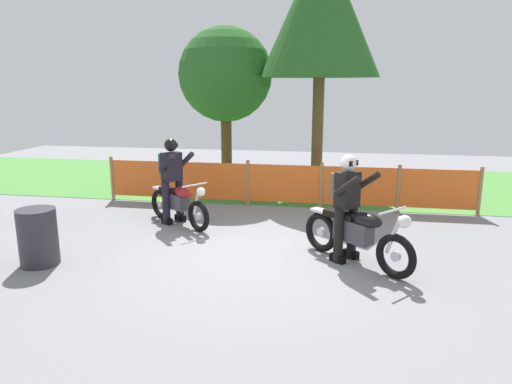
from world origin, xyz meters
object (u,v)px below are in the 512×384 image
at_px(rider_lead, 172,176).
at_px(rider_trailing, 346,202).
at_px(oil_drum, 38,237).
at_px(motorcycle_trailing, 357,234).
at_px(motorcycle_lead, 179,203).

relative_size(rider_lead, rider_trailing, 1.00).
height_order(rider_trailing, oil_drum, rider_trailing).
bearing_deg(rider_trailing, motorcycle_trailing, 0.51).
xyz_separation_m(rider_trailing, oil_drum, (-4.64, -1.00, -0.51)).
bearing_deg(oil_drum, motorcycle_lead, 59.19).
xyz_separation_m(motorcycle_trailing, oil_drum, (-4.81, -0.85, -0.05)).
bearing_deg(rider_lead, rider_trailing, 12.22).
xyz_separation_m(motorcycle_trailing, rider_trailing, (-0.17, 0.15, 0.47)).
xyz_separation_m(motorcycle_lead, oil_drum, (-1.43, -2.40, 0.00)).
bearing_deg(oil_drum, motorcycle_trailing, 9.98).
bearing_deg(rider_trailing, motorcycle_lead, -162.31).
distance_m(motorcycle_trailing, oil_drum, 4.89).
relative_size(motorcycle_trailing, rider_trailing, 0.99).
relative_size(rider_trailing, oil_drum, 1.92).
height_order(motorcycle_trailing, rider_lead, rider_lead).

